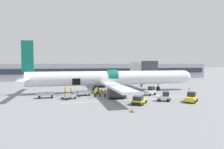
{
  "coord_description": "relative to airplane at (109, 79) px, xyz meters",
  "views": [
    {
      "loc": [
        -9.97,
        -38.45,
        6.6
      ],
      "look_at": [
        -0.02,
        3.05,
        4.2
      ],
      "focal_mm": 32.0,
      "sensor_mm": 36.0,
      "label": 1
    }
  ],
  "objects": [
    {
      "name": "airplane",
      "position": [
        0.0,
        0.0,
        0.0
      ],
      "size": [
        40.94,
        36.4,
        11.37
      ],
      "color": "white",
      "rests_on": "ground_plane"
    },
    {
      "name": "baggage_tug_mid",
      "position": [
        10.87,
        -15.12,
        -2.33
      ],
      "size": [
        3.19,
        3.16,
        1.7
      ],
      "color": "yellow",
      "rests_on": "ground_plane"
    },
    {
      "name": "ground_crew_loader_b",
      "position": [
        -4.39,
        -6.72,
        -2.15
      ],
      "size": [
        0.54,
        0.57,
        1.73
      ],
      "color": "black",
      "rests_on": "ground_plane"
    },
    {
      "name": "baggage_tug_rear",
      "position": [
        6.75,
        -13.3,
        -2.37
      ],
      "size": [
        2.63,
        2.25,
        1.67
      ],
      "color": "white",
      "rests_on": "ground_plane"
    },
    {
      "name": "jet_bridge_stub",
      "position": [
        10.95,
        6.59,
        2.35
      ],
      "size": [
        3.84,
        12.0,
        7.22
      ],
      "color": "#4C4C51",
      "rests_on": "ground_plane"
    },
    {
      "name": "ground_crew_helper",
      "position": [
        -3.37,
        -6.24,
        -2.2
      ],
      "size": [
        0.4,
        0.56,
        1.62
      ],
      "color": "#2D2D33",
      "rests_on": "ground_plane"
    },
    {
      "name": "safety_cone_engine_left",
      "position": [
        -1.24,
        -19.43,
        -2.73
      ],
      "size": [
        0.56,
        0.56,
        0.69
      ],
      "color": "black",
      "rests_on": "ground_plane"
    },
    {
      "name": "baggage_tug_spare",
      "position": [
        1.53,
        -14.74,
        -2.44
      ],
      "size": [
        3.24,
        3.6,
        1.37
      ],
      "color": "yellow",
      "rests_on": "ground_plane"
    },
    {
      "name": "ground_crew_supervisor",
      "position": [
        -9.98,
        -3.16,
        -2.11
      ],
      "size": [
        0.54,
        0.62,
        1.8
      ],
      "color": "#2D2D33",
      "rests_on": "ground_plane"
    },
    {
      "name": "ground_plane",
      "position": [
        -0.15,
        -6.3,
        -3.05
      ],
      "size": [
        500.0,
        500.0,
        0.0
      ],
      "primitive_type": "plane",
      "color": "gray"
    },
    {
      "name": "apron_marking_line",
      "position": [
        1.06,
        -10.67,
        -3.05
      ],
      "size": [
        23.82,
        1.22,
        0.01
      ],
      "color": "silver",
      "rests_on": "ground_plane"
    },
    {
      "name": "terminal_strip",
      "position": [
        -0.15,
        37.94,
        0.16
      ],
      "size": [
        104.13,
        8.55,
        6.43
      ],
      "color": "#9EA3AD",
      "rests_on": "ground_plane"
    },
    {
      "name": "ground_crew_marshal",
      "position": [
        -8.78,
        -2.58,
        -2.19
      ],
      "size": [
        0.39,
        0.57,
        1.64
      ],
      "color": "black",
      "rests_on": "ground_plane"
    },
    {
      "name": "baggage_tug_lead",
      "position": [
        7.3,
        -6.47,
        -2.33
      ],
      "size": [
        2.76,
        2.34,
        1.78
      ],
      "color": "silver",
      "rests_on": "ground_plane"
    },
    {
      "name": "baggage_cart_empty",
      "position": [
        -13.61,
        -5.14,
        -2.5
      ],
      "size": [
        4.26,
        2.12,
        1.04
      ],
      "color": "#999BA0",
      "rests_on": "ground_plane"
    },
    {
      "name": "safety_cone_nose",
      "position": [
        20.62,
        -0.44,
        -2.69
      ],
      "size": [
        0.49,
        0.49,
        0.78
      ],
      "color": "black",
      "rests_on": "ground_plane"
    },
    {
      "name": "baggage_cart_queued",
      "position": [
        -9.34,
        -7.21,
        -2.61
      ],
      "size": [
        3.36,
        2.72,
        0.99
      ],
      "color": "#999BA0",
      "rests_on": "ground_plane"
    },
    {
      "name": "ground_crew_loader_a",
      "position": [
        -3.85,
        -4.74,
        -2.14
      ],
      "size": [
        0.56,
        0.55,
        1.74
      ],
      "color": "#2D2D33",
      "rests_on": "ground_plane"
    },
    {
      "name": "safety_cone_wingtip",
      "position": [
        1.21,
        -9.14,
        -2.7
      ],
      "size": [
        0.61,
        0.61,
        0.75
      ],
      "color": "black",
      "rests_on": "ground_plane"
    },
    {
      "name": "baggage_cart_loading",
      "position": [
        -6.49,
        -4.01,
        -2.57
      ],
      "size": [
        3.97,
        2.75,
        1.0
      ],
      "color": "#999BA0",
      "rests_on": "ground_plane"
    },
    {
      "name": "ground_crew_driver",
      "position": [
        -2.49,
        -7.02,
        -2.22
      ],
      "size": [
        0.54,
        0.48,
        1.59
      ],
      "color": "black",
      "rests_on": "ground_plane"
    }
  ]
}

